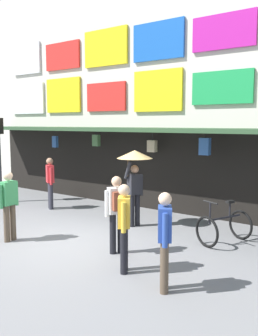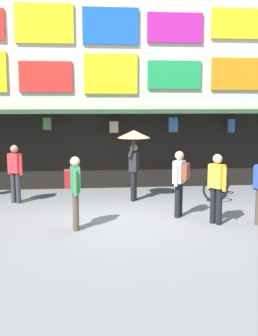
% 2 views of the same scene
% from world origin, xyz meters
% --- Properties ---
extents(ground_plane, '(80.00, 80.00, 0.00)m').
position_xyz_m(ground_plane, '(0.00, 0.00, 0.00)').
color(ground_plane, slate).
extents(shopfront, '(18.00, 2.60, 8.00)m').
position_xyz_m(shopfront, '(-0.00, 4.57, 3.96)').
color(shopfront, beige).
rests_on(shopfront, ground).
extents(bicycle_parked, '(1.10, 1.34, 1.05)m').
position_xyz_m(bicycle_parked, '(3.07, 2.04, 0.39)').
color(bicycle_parked, black).
rests_on(bicycle_parked, ground).
extents(pedestrian_in_purple, '(0.38, 0.46, 1.68)m').
position_xyz_m(pedestrian_in_purple, '(3.23, -0.93, 0.95)').
color(pedestrian_in_purple, brown).
rests_on(pedestrian_in_purple, ground).
extents(pedestrian_in_green, '(0.39, 0.45, 1.68)m').
position_xyz_m(pedestrian_in_green, '(2.21, -0.69, 0.95)').
color(pedestrian_in_green, black).
rests_on(pedestrian_in_green, ground).
extents(pedestrian_in_white, '(0.47, 0.48, 1.68)m').
position_xyz_m(pedestrian_in_white, '(1.48, 0.02, 0.98)').
color(pedestrian_in_white, black).
rests_on(pedestrian_in_white, ground).
extents(pedestrian_in_yellow, '(0.36, 0.53, 1.68)m').
position_xyz_m(pedestrian_in_yellow, '(-1.13, -0.83, 0.98)').
color(pedestrian_in_yellow, brown).
rests_on(pedestrian_in_yellow, ground).
extents(pedestrian_with_umbrella, '(0.96, 0.96, 2.08)m').
position_xyz_m(pedestrian_with_umbrella, '(0.54, 1.98, 1.64)').
color(pedestrian_with_umbrella, black).
rests_on(pedestrian_with_umbrella, ground).
extents(pedestrian_in_blue, '(0.46, 0.38, 1.68)m').
position_xyz_m(pedestrian_in_blue, '(-2.88, 2.02, 0.95)').
color(pedestrian_in_blue, '#2D2D38').
rests_on(pedestrian_in_blue, ground).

